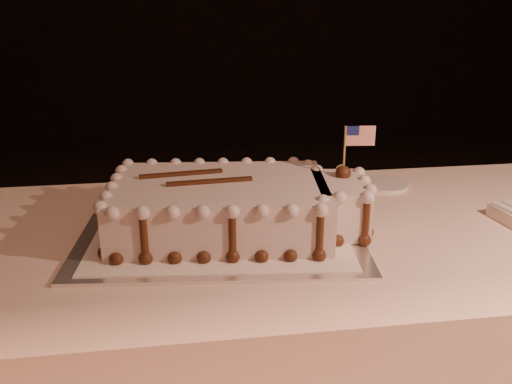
{
  "coord_description": "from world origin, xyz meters",
  "views": [
    {
      "loc": [
        -0.18,
        -0.57,
        1.29
      ],
      "look_at": [
        -0.01,
        0.61,
        0.85
      ],
      "focal_mm": 40.0,
      "sensor_mm": 36.0,
      "label": 1
    }
  ],
  "objects": [
    {
      "name": "doily",
      "position": [
        -0.09,
        0.61,
        0.76
      ],
      "size": [
        0.6,
        0.48,
        0.0
      ],
      "primitive_type": "cube",
      "rotation": [
        0.0,
        0.0,
        -0.11
      ],
      "color": "white",
      "rests_on": "cake_board"
    },
    {
      "name": "cake_board",
      "position": [
        -0.09,
        0.61,
        0.75
      ],
      "size": [
        0.67,
        0.53,
        0.01
      ],
      "primitive_type": "cube",
      "rotation": [
        0.0,
        0.0,
        -0.11
      ],
      "color": "white",
      "rests_on": "banquet_table"
    },
    {
      "name": "banquet_table",
      "position": [
        0.0,
        0.6,
        0.38
      ],
      "size": [
        2.4,
        0.8,
        0.75
      ],
      "primitive_type": "cube",
      "color": "#FFD9C5",
      "rests_on": "ground"
    },
    {
      "name": "side_plate",
      "position": [
        0.39,
        0.86,
        0.76
      ],
      "size": [
        0.13,
        0.13,
        0.01
      ],
      "primitive_type": "cylinder",
      "color": "white",
      "rests_on": "banquet_table"
    },
    {
      "name": "sheet_cake",
      "position": [
        -0.06,
        0.61,
        0.82
      ],
      "size": [
        0.61,
        0.38,
        0.23
      ],
      "color": "silver",
      "rests_on": "doily"
    }
  ]
}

